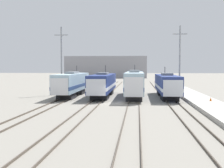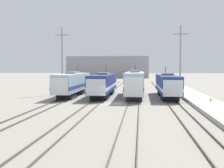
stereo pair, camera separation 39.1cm
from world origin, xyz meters
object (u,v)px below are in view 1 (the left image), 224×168
object	(u,v)px
locomotive_center_left	(103,84)
locomotive_center_right	(134,84)
locomotive_far_right	(167,85)
traffic_cone	(211,99)
locomotive_far_left	(72,84)
catenary_tower_left	(61,59)
catenary_tower_right	(180,59)

from	to	relation	value
locomotive_center_left	locomotive_center_right	world-z (taller)	locomotive_center_right
locomotive_center_right	locomotive_far_right	xyz separation A→B (m)	(5.19, 0.87, -0.23)
traffic_cone	locomotive_far_right	bearing A→B (deg)	119.49
locomotive_far_left	traffic_cone	xyz separation A→B (m)	(20.42, -9.18, -1.44)
locomotive_far_left	catenary_tower_left	bearing A→B (deg)	127.22
catenary_tower_left	catenary_tower_right	size ratio (longest dim) A/B	1.00
traffic_cone	catenary_tower_right	bearing A→B (deg)	100.92
locomotive_center_right	catenary_tower_right	distance (m)	9.84
locomotive_center_left	traffic_cone	size ratio (longest dim) A/B	36.16
locomotive_far_right	catenary_tower_right	distance (m)	6.23
locomotive_far_left	locomotive_far_right	xyz separation A→B (m)	(15.56, -0.60, -0.10)
catenary_tower_right	traffic_cone	distance (m)	13.86
locomotive_center_right	traffic_cone	xyz separation A→B (m)	(10.04, -7.72, -1.57)
locomotive_far_left	catenary_tower_left	size ratio (longest dim) A/B	1.48
locomotive_far_left	locomotive_far_right	bearing A→B (deg)	-2.19
locomotive_center_right	catenary_tower_left	bearing A→B (deg)	159.73
locomotive_far_left	locomotive_center_right	bearing A→B (deg)	-8.03
locomotive_far_right	catenary_tower_right	size ratio (longest dim) A/B	1.50
catenary_tower_left	catenary_tower_right	bearing A→B (deg)	0.00
locomotive_center_left	traffic_cone	world-z (taller)	locomotive_center_left
locomotive_far_left	locomotive_far_right	size ratio (longest dim) A/B	0.99
locomotive_center_left	catenary_tower_left	world-z (taller)	catenary_tower_left
catenary_tower_right	catenary_tower_left	bearing A→B (deg)	180.00
locomotive_far_right	catenary_tower_left	bearing A→B (deg)	167.86
locomotive_far_left	traffic_cone	bearing A→B (deg)	-24.21
locomotive_center_left	locomotive_far_left	bearing A→B (deg)	177.41
locomotive_far_left	locomotive_far_right	world-z (taller)	locomotive_far_left
locomotive_far_left	catenary_tower_right	xyz separation A→B (m)	(18.01, 3.29, 4.11)
catenary_tower_right	locomotive_far_left	bearing A→B (deg)	-169.65
locomotive_center_left	catenary_tower_right	bearing A→B (deg)	15.37
locomotive_far_right	catenary_tower_right	world-z (taller)	catenary_tower_right
locomotive_center_left	locomotive_center_right	size ratio (longest dim) A/B	0.99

